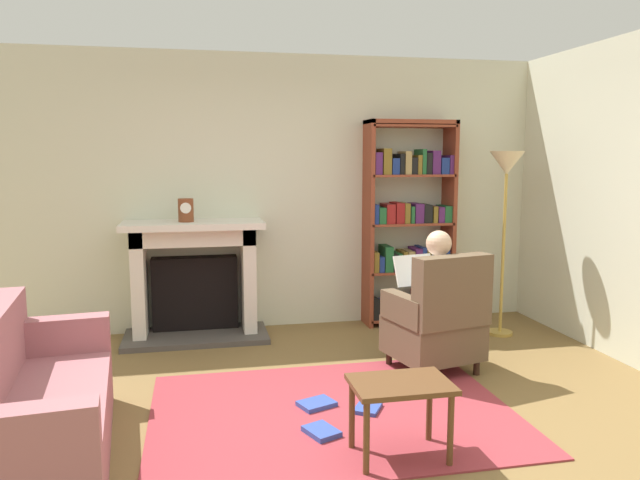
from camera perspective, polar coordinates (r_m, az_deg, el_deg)
ground at (r=3.94m, az=2.20°, el=-17.78°), size 14.00×14.00×0.00m
back_wall at (r=6.07m, az=-3.51°, el=4.50°), size 5.60×0.10×2.70m
side_wall_right at (r=5.87m, az=25.10°, el=3.66°), size 0.10×5.20×2.70m
area_rug at (r=4.21m, az=1.19°, el=-15.98°), size 2.40×1.80×0.01m
fireplace at (r=5.85m, az=-11.76°, el=-3.31°), size 1.33×0.64×1.11m
mantel_clock at (r=5.67m, az=-12.56°, el=2.77°), size 0.14×0.14×0.21m
bookshelf at (r=6.20m, az=8.42°, el=1.29°), size 0.90×0.32×2.07m
armchair_reading at (r=4.88m, az=11.09°, el=-7.49°), size 0.77×0.75×0.97m
seated_reader at (r=4.93m, az=10.35°, el=-4.98°), size 0.44×0.58×1.14m
sofa_floral at (r=3.80m, az=-25.80°, el=-14.31°), size 0.89×1.77×0.85m
side_table at (r=3.54m, az=7.63°, el=-14.21°), size 0.56×0.39×0.45m
scattered_books at (r=4.13m, az=1.14°, el=-16.12°), size 0.62×0.68×0.03m
floor_lamp at (r=5.93m, az=17.19°, el=5.45°), size 0.32×0.32×1.76m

